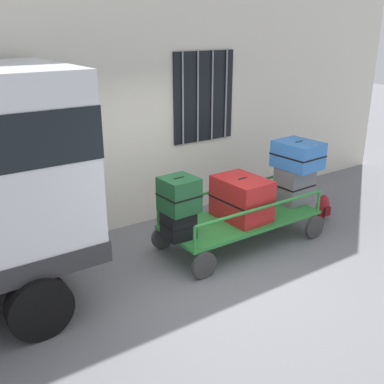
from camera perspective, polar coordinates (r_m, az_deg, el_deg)
ground_plane at (r=6.28m, az=3.12°, el=-10.13°), size 40.00×40.00×0.00m
building_wall at (r=7.35m, az=-7.54°, el=14.81°), size 12.00×0.38×5.00m
luggage_cart at (r=6.98m, az=6.09°, el=-3.72°), size 2.50×1.10×0.42m
cart_railing at (r=6.84m, az=6.20°, el=-0.98°), size 2.39×0.96×0.34m
suitcase_left_bottom at (r=6.24m, az=-1.71°, el=-3.97°), size 0.41×0.41×0.39m
suitcase_left_middle at (r=6.06m, az=-1.61°, el=-0.33°), size 0.47×0.48×0.47m
suitcase_midleft_bottom at (r=6.84m, az=6.18°, el=-0.79°), size 0.62×0.85×0.63m
suitcase_center_bottom at (r=7.61m, az=12.58°, el=0.88°), size 0.57×0.46×0.59m
suitcase_center_middle at (r=7.44m, az=13.01°, el=4.54°), size 0.61×0.72×0.43m
backpack at (r=8.15m, az=15.95°, el=-1.83°), size 0.27×0.22×0.44m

